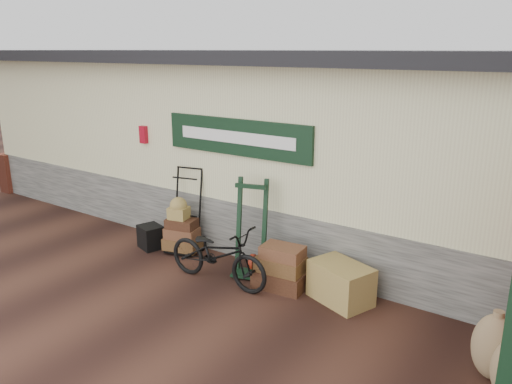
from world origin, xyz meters
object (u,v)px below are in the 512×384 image
at_px(suitcase_stack, 280,266).
at_px(porter_trolley, 186,209).
at_px(wicker_hamper, 341,283).
at_px(black_trunk, 151,237).
at_px(bicycle, 217,251).
at_px(green_barrow, 251,228).

bearing_deg(suitcase_stack, porter_trolley, 171.69).
bearing_deg(wicker_hamper, black_trunk, -177.83).
bearing_deg(bicycle, green_barrow, -20.30).
bearing_deg(suitcase_stack, wicker_hamper, 8.13).
distance_m(green_barrow, bicycle, 0.62).
height_order(green_barrow, suitcase_stack, green_barrow).
bearing_deg(black_trunk, suitcase_stack, 0.15).
bearing_deg(porter_trolley, black_trunk, -164.47).
bearing_deg(bicycle, black_trunk, 77.00).
bearing_deg(black_trunk, bicycle, -12.22).
bearing_deg(bicycle, suitcase_stack, -65.20).
bearing_deg(green_barrow, black_trunk, 168.18).
relative_size(porter_trolley, green_barrow, 0.98).
height_order(suitcase_stack, black_trunk, suitcase_stack).
height_order(porter_trolley, wicker_hamper, porter_trolley).
xyz_separation_m(green_barrow, wicker_hamper, (1.48, -0.03, -0.46)).
bearing_deg(wicker_hamper, green_barrow, 178.86).
relative_size(porter_trolley, suitcase_stack, 1.96).
bearing_deg(black_trunk, porter_trolley, 28.91).
relative_size(wicker_hamper, bicycle, 0.48).
distance_m(black_trunk, bicycle, 1.81).
relative_size(green_barrow, suitcase_stack, 2.00).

